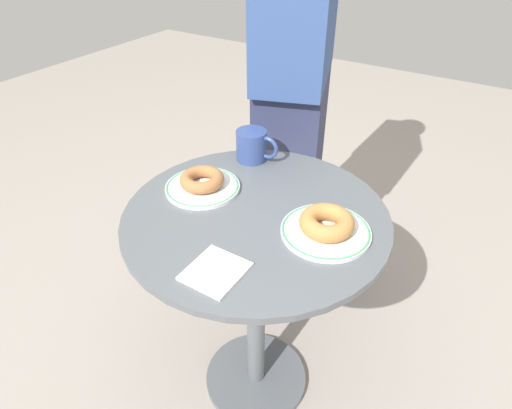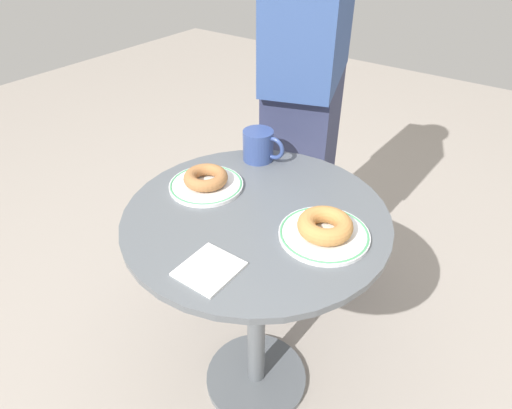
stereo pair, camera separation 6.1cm
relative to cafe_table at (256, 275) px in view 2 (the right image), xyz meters
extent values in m
cube|color=#9E9389|center=(0.00, 0.00, -0.51)|extent=(7.00, 7.00, 0.02)
cylinder|color=#565B60|center=(0.00, 0.00, 0.21)|extent=(0.67, 0.67, 0.02)
cylinder|color=#565B60|center=(0.00, 0.00, -0.14)|extent=(0.06, 0.06, 0.67)
cylinder|color=#565B60|center=(0.00, 0.00, -0.48)|extent=(0.34, 0.34, 0.03)
cylinder|color=white|center=(-0.18, 0.02, 0.22)|extent=(0.20, 0.20, 0.01)
torus|color=#4C9E66|center=(-0.18, 0.02, 0.22)|extent=(0.20, 0.20, 0.01)
cylinder|color=white|center=(0.18, 0.02, 0.22)|extent=(0.21, 0.21, 0.01)
torus|color=#4C9E66|center=(0.18, 0.02, 0.22)|extent=(0.21, 0.21, 0.01)
torus|color=#A36B3D|center=(-0.18, 0.02, 0.24)|extent=(0.17, 0.17, 0.03)
torus|color=#BC7F42|center=(0.18, 0.02, 0.25)|extent=(0.18, 0.18, 0.04)
cube|color=white|center=(0.04, -0.22, 0.22)|extent=(0.11, 0.12, 0.01)
cylinder|color=#334784|center=(-0.16, 0.23, 0.26)|extent=(0.09, 0.09, 0.09)
torus|color=#334784|center=(-0.11, 0.23, 0.27)|extent=(0.07, 0.02, 0.07)
cube|color=#2D3351|center=(-0.20, 0.56, -0.07)|extent=(0.33, 0.43, 0.86)
camera|label=1|loc=(0.47, -0.75, 0.87)|focal=30.65mm
camera|label=2|loc=(0.52, -0.71, 0.87)|focal=30.65mm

